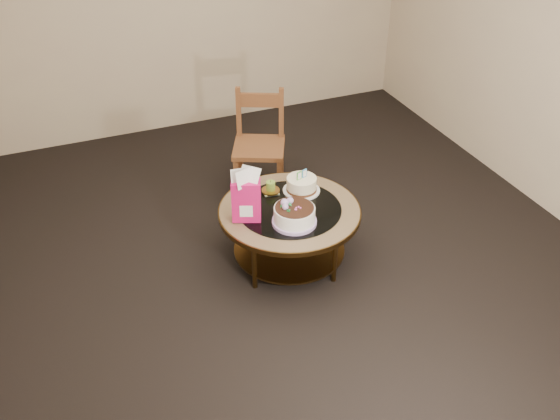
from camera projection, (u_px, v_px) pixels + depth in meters
name	position (u px, v px, depth m)	size (l,w,h in m)	color
ground	(289.00, 259.00, 4.69)	(5.00, 5.00, 0.00)	black
room_walls	(291.00, 62.00, 3.82)	(4.52, 5.02, 2.61)	tan
coffee_table	(289.00, 217.00, 4.47)	(1.02, 1.02, 0.46)	#543918
decorated_cake	(294.00, 216.00, 4.25)	(0.31, 0.31, 0.18)	#B493D1
cream_cake	(302.00, 185.00, 4.58)	(0.28, 0.28, 0.17)	white
gift_bag	(246.00, 195.00, 4.21)	(0.22, 0.19, 0.39)	#D81460
pillar_candle	(271.00, 189.00, 4.58)	(0.13, 0.13, 0.10)	#D2B856
dining_chair	(259.00, 144.00, 5.21)	(0.55, 0.55, 0.90)	brown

